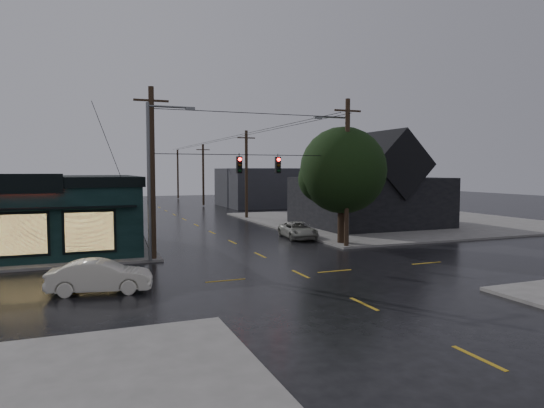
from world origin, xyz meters
name	(u,v)px	position (x,y,z in m)	size (l,w,h in m)	color
ground_plane	(300,274)	(0.00, 0.00, 0.00)	(160.00, 160.00, 0.00)	black
sidewalk_ne	(393,220)	(20.00, 20.00, 0.07)	(28.00, 28.00, 0.15)	#625F5B
pizza_shop	(5,213)	(-15.00, 12.94, 2.56)	(16.30, 12.34, 4.90)	black
ne_building	(368,179)	(15.00, 17.00, 4.47)	(12.60, 11.60, 8.75)	black
corner_tree	(343,171)	(7.00, 7.92, 5.31)	(6.18, 6.18, 8.27)	black
utility_pole_nw	(154,261)	(-6.50, 6.50, 0.00)	(2.00, 0.32, 10.15)	black
utility_pole_ne	(346,248)	(6.50, 6.50, 0.00)	(2.00, 0.32, 10.15)	black
utility_pole_far_a	(247,219)	(6.50, 28.00, 0.00)	(2.00, 0.32, 9.65)	black
utility_pole_far_b	(204,206)	(6.50, 48.00, 0.00)	(2.00, 0.32, 9.15)	black
utility_pole_far_c	(178,199)	(6.50, 68.00, 0.00)	(2.00, 0.32, 9.15)	black
span_signal_assembly	(259,164)	(0.10, 6.50, 5.70)	(13.00, 0.48, 1.23)	black
streetlight_nw	(150,263)	(-6.80, 5.80, 0.00)	(5.40, 0.30, 9.15)	slate
streetlight_ne	(347,246)	(7.00, 7.20, 0.00)	(5.40, 0.30, 9.15)	slate
bg_building_west	(48,197)	(-14.00, 40.00, 2.20)	(12.00, 10.00, 4.40)	#352B27
bg_building_east	(270,187)	(16.00, 45.00, 2.80)	(14.00, 12.00, 5.60)	#28292E
sedan_cream	(100,276)	(-9.71, -0.20, 0.72)	(1.52, 4.37, 1.44)	beige
suv_silver	(298,230)	(5.38, 12.01, 0.64)	(2.12, 4.61, 1.28)	gray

